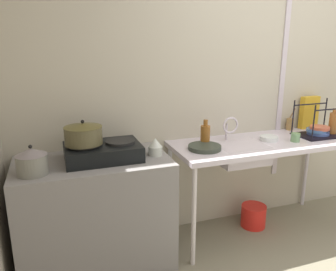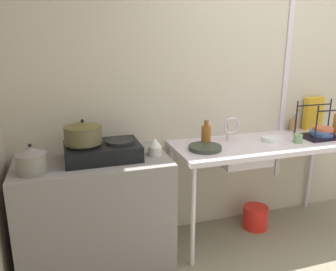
{
  "view_description": "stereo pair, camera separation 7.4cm",
  "coord_description": "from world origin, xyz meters",
  "px_view_note": "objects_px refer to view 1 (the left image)",
  "views": [
    {
      "loc": [
        -1.98,
        -1.1,
        1.65
      ],
      "look_at": [
        -1.17,
        1.2,
        0.98
      ],
      "focal_mm": 35.64,
      "sensor_mm": 36.0,
      "label": 1
    },
    {
      "loc": [
        -1.91,
        -1.12,
        1.65
      ],
      "look_at": [
        -1.17,
        1.2,
        0.98
      ],
      "focal_mm": 35.64,
      "sensor_mm": 36.0,
      "label": 2
    }
  ],
  "objects_px": {
    "frying_pan": "(205,147)",
    "cereal_box": "(309,112)",
    "dish_rack": "(318,131)",
    "cup_by_rack": "(295,137)",
    "pot_beside_stove": "(32,161)",
    "small_bowl_on_drainboard": "(269,138)",
    "utensil_jar": "(290,124)",
    "bottle_by_rack": "(333,123)",
    "bucket_on_floor": "(253,216)",
    "percolator": "(155,147)",
    "stove": "(103,151)",
    "faucet": "(230,126)",
    "sink_basin": "(241,154)",
    "bottle_by_sink": "(205,135)",
    "pot_on_left_burner": "(83,134)"
  },
  "relations": [
    {
      "from": "faucet",
      "to": "cereal_box",
      "type": "height_order",
      "value": "cereal_box"
    },
    {
      "from": "frying_pan",
      "to": "pot_on_left_burner",
      "type": "bearing_deg",
      "value": 177.72
    },
    {
      "from": "bottle_by_sink",
      "to": "percolator",
      "type": "bearing_deg",
      "value": -166.19
    },
    {
      "from": "frying_pan",
      "to": "percolator",
      "type": "bearing_deg",
      "value": -179.64
    },
    {
      "from": "faucet",
      "to": "small_bowl_on_drainboard",
      "type": "bearing_deg",
      "value": -13.06
    },
    {
      "from": "pot_on_left_burner",
      "to": "cereal_box",
      "type": "relative_size",
      "value": 0.85
    },
    {
      "from": "dish_rack",
      "to": "bucket_on_floor",
      "type": "distance_m",
      "value": 0.97
    },
    {
      "from": "pot_beside_stove",
      "to": "dish_rack",
      "type": "bearing_deg",
      "value": 2.97
    },
    {
      "from": "cup_by_rack",
      "to": "pot_beside_stove",
      "type": "bearing_deg",
      "value": -178.91
    },
    {
      "from": "frying_pan",
      "to": "bucket_on_floor",
      "type": "distance_m",
      "value": 0.96
    },
    {
      "from": "utensil_jar",
      "to": "pot_on_left_burner",
      "type": "bearing_deg",
      "value": -172.77
    },
    {
      "from": "dish_rack",
      "to": "frying_pan",
      "type": "bearing_deg",
      "value": -178.8
    },
    {
      "from": "pot_beside_stove",
      "to": "bucket_on_floor",
      "type": "distance_m",
      "value": 2.02
    },
    {
      "from": "small_bowl_on_drainboard",
      "to": "cup_by_rack",
      "type": "bearing_deg",
      "value": -30.34
    },
    {
      "from": "percolator",
      "to": "bottle_by_rack",
      "type": "bearing_deg",
      "value": 0.36
    },
    {
      "from": "dish_rack",
      "to": "pot_beside_stove",
      "type": "bearing_deg",
      "value": -177.03
    },
    {
      "from": "cereal_box",
      "to": "bottle_by_sink",
      "type": "bearing_deg",
      "value": -174.82
    },
    {
      "from": "cup_by_rack",
      "to": "utensil_jar",
      "type": "relative_size",
      "value": 0.35
    },
    {
      "from": "cereal_box",
      "to": "utensil_jar",
      "type": "height_order",
      "value": "cereal_box"
    },
    {
      "from": "sink_basin",
      "to": "percolator",
      "type": "bearing_deg",
      "value": 179.95
    },
    {
      "from": "stove",
      "to": "bucket_on_floor",
      "type": "xyz_separation_m",
      "value": [
        1.36,
        0.07,
        -0.8
      ]
    },
    {
      "from": "pot_on_left_burner",
      "to": "bucket_on_floor",
      "type": "relative_size",
      "value": 1.16
    },
    {
      "from": "faucet",
      "to": "small_bowl_on_drainboard",
      "type": "relative_size",
      "value": 1.41
    },
    {
      "from": "pot_beside_stove",
      "to": "dish_rack",
      "type": "distance_m",
      "value": 2.4
    },
    {
      "from": "pot_on_left_burner",
      "to": "bottle_by_sink",
      "type": "height_order",
      "value": "pot_on_left_burner"
    },
    {
      "from": "frying_pan",
      "to": "cup_by_rack",
      "type": "height_order",
      "value": "cup_by_rack"
    },
    {
      "from": "bottle_by_sink",
      "to": "utensil_jar",
      "type": "bearing_deg",
      "value": 9.99
    },
    {
      "from": "bucket_on_floor",
      "to": "cereal_box",
      "type": "bearing_deg",
      "value": 15.08
    },
    {
      "from": "dish_rack",
      "to": "bucket_on_floor",
      "type": "height_order",
      "value": "dish_rack"
    },
    {
      "from": "dish_rack",
      "to": "bottle_by_rack",
      "type": "distance_m",
      "value": 0.16
    },
    {
      "from": "stove",
      "to": "bottle_by_rack",
      "type": "height_order",
      "value": "bottle_by_rack"
    },
    {
      "from": "dish_rack",
      "to": "bottle_by_rack",
      "type": "relative_size",
      "value": 1.6
    },
    {
      "from": "percolator",
      "to": "sink_basin",
      "type": "height_order",
      "value": "percolator"
    },
    {
      "from": "frying_pan",
      "to": "cereal_box",
      "type": "bearing_deg",
      "value": 12.88
    },
    {
      "from": "faucet",
      "to": "pot_on_left_burner",
      "type": "bearing_deg",
      "value": -175.67
    },
    {
      "from": "pot_on_left_burner",
      "to": "bottle_by_rack",
      "type": "xyz_separation_m",
      "value": [
        2.2,
        -0.03,
        -0.1
      ]
    },
    {
      "from": "bottle_by_rack",
      "to": "cereal_box",
      "type": "bearing_deg",
      "value": 95.56
    },
    {
      "from": "bottle_by_rack",
      "to": "frying_pan",
      "type": "bearing_deg",
      "value": -179.65
    },
    {
      "from": "cup_by_rack",
      "to": "bottle_by_rack",
      "type": "distance_m",
      "value": 0.47
    },
    {
      "from": "small_bowl_on_drainboard",
      "to": "utensil_jar",
      "type": "xyz_separation_m",
      "value": [
        0.41,
        0.24,
        0.04
      ]
    },
    {
      "from": "small_bowl_on_drainboard",
      "to": "utensil_jar",
      "type": "bearing_deg",
      "value": 30.15
    },
    {
      "from": "frying_pan",
      "to": "cereal_box",
      "type": "distance_m",
      "value": 1.3
    },
    {
      "from": "percolator",
      "to": "dish_rack",
      "type": "height_order",
      "value": "dish_rack"
    },
    {
      "from": "pot_beside_stove",
      "to": "percolator",
      "type": "distance_m",
      "value": 0.85
    },
    {
      "from": "dish_rack",
      "to": "cup_by_rack",
      "type": "relative_size",
      "value": 5.13
    },
    {
      "from": "utensil_jar",
      "to": "percolator",
      "type": "bearing_deg",
      "value": -168.77
    },
    {
      "from": "utensil_jar",
      "to": "pot_beside_stove",
      "type": "bearing_deg",
      "value": -170.48
    },
    {
      "from": "pot_beside_stove",
      "to": "sink_basin",
      "type": "bearing_deg",
      "value": 3.51
    },
    {
      "from": "dish_rack",
      "to": "cereal_box",
      "type": "distance_m",
      "value": 0.31
    },
    {
      "from": "bottle_by_sink",
      "to": "cereal_box",
      "type": "bearing_deg",
      "value": 8.34
    }
  ]
}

